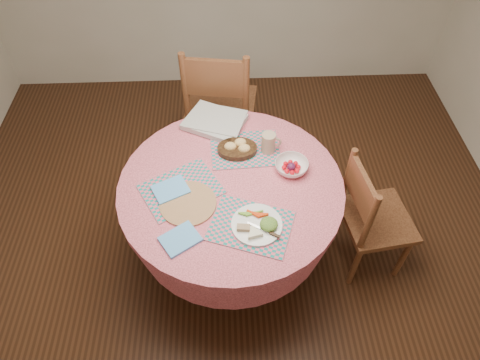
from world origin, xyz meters
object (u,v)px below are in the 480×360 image
object	(u,v)px
latte_mug	(269,143)
fruit_bowl	(291,167)
bread_bowl	(238,148)
chair_back	(220,105)
chair_right	(371,217)
dinner_plate	(258,225)
wicker_trivet	(188,203)
dining_table	(231,206)

from	to	relation	value
latte_mug	fruit_bowl	size ratio (longest dim) A/B	0.60
bread_bowl	chair_back	bearing A→B (deg)	98.56
chair_right	chair_back	bearing A→B (deg)	34.30
bread_bowl	latte_mug	bearing A→B (deg)	-0.37
bread_bowl	latte_mug	size ratio (longest dim) A/B	1.86
chair_back	latte_mug	bearing A→B (deg)	121.21
chair_back	bread_bowl	size ratio (longest dim) A/B	4.61
chair_right	latte_mug	distance (m)	0.76
chair_right	dinner_plate	size ratio (longest dim) A/B	3.42
chair_right	wicker_trivet	distance (m)	1.10
dinner_plate	fruit_bowl	world-z (taller)	same
fruit_bowl	chair_right	bearing A→B (deg)	-15.35
dinner_plate	fruit_bowl	xyz separation A→B (m)	(0.21, 0.38, 0.01)
dining_table	chair_back	bearing A→B (deg)	93.45
dining_table	chair_right	xyz separation A→B (m)	(0.83, -0.05, -0.10)
dining_table	latte_mug	size ratio (longest dim) A/B	10.03
chair_right	dinner_plate	xyz separation A→B (m)	(-0.70, -0.24, 0.31)
chair_right	bread_bowl	size ratio (longest dim) A/B	3.83
dinner_plate	bread_bowl	world-z (taller)	bread_bowl
dining_table	dinner_plate	xyz separation A→B (m)	(0.13, -0.29, 0.22)
dinner_plate	fruit_bowl	bearing A→B (deg)	60.85
chair_back	dinner_plate	world-z (taller)	chair_back
bread_bowl	latte_mug	xyz separation A→B (m)	(0.18, -0.00, 0.04)
chair_back	wicker_trivet	distance (m)	1.08
dinner_plate	latte_mug	distance (m)	0.54
dinner_plate	dining_table	bearing A→B (deg)	113.93
dining_table	fruit_bowl	distance (m)	0.42
chair_right	latte_mug	bearing A→B (deg)	56.18
dining_table	dinner_plate	distance (m)	0.39
chair_right	bread_bowl	world-z (taller)	chair_right
latte_mug	fruit_bowl	bearing A→B (deg)	-53.61
dinner_plate	chair_right	bearing A→B (deg)	19.29
fruit_bowl	bread_bowl	bearing A→B (deg)	152.02
bread_bowl	fruit_bowl	distance (m)	0.33
wicker_trivet	latte_mug	world-z (taller)	latte_mug
chair_right	chair_back	world-z (taller)	chair_back
dining_table	wicker_trivet	bearing A→B (deg)	-150.56
chair_right	wicker_trivet	bearing A→B (deg)	86.30
dining_table	fruit_bowl	xyz separation A→B (m)	(0.34, 0.09, 0.22)
dining_table	chair_back	distance (m)	0.92
bread_bowl	fruit_bowl	size ratio (longest dim) A/B	1.13
fruit_bowl	wicker_trivet	bearing A→B (deg)	-159.13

